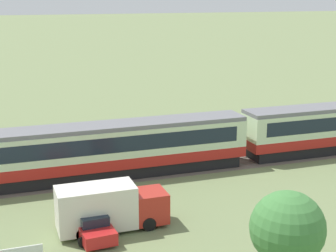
{
  "coord_description": "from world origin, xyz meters",
  "views": [
    {
      "loc": [
        -38.55,
        -35.65,
        13.19
      ],
      "look_at": [
        -25.31,
        2.48,
        2.73
      ],
      "focal_mm": 55.0,
      "sensor_mm": 36.0,
      "label": 1
    }
  ],
  "objects_px": {
    "passenger_train": "(110,148)",
    "yard_tree_0": "(287,229)",
    "parked_car_red": "(91,223)",
    "delivery_truck_red": "(109,207)"
  },
  "relations": [
    {
      "from": "delivery_truck_red",
      "to": "passenger_train",
      "type": "bearing_deg",
      "value": 76.49
    },
    {
      "from": "passenger_train",
      "to": "yard_tree_0",
      "type": "xyz_separation_m",
      "value": [
        2.37,
        -19.93,
        2.28
      ]
    },
    {
      "from": "delivery_truck_red",
      "to": "yard_tree_0",
      "type": "xyz_separation_m",
      "value": [
        4.43,
        -11.36,
        3.16
      ]
    },
    {
      "from": "delivery_truck_red",
      "to": "yard_tree_0",
      "type": "height_order",
      "value": "yard_tree_0"
    },
    {
      "from": "passenger_train",
      "to": "parked_car_red",
      "type": "xyz_separation_m",
      "value": [
        -3.17,
        -8.77,
        -1.58
      ]
    },
    {
      "from": "passenger_train",
      "to": "delivery_truck_red",
      "type": "relative_size",
      "value": 17.44
    },
    {
      "from": "yard_tree_0",
      "to": "passenger_train",
      "type": "bearing_deg",
      "value": 96.78
    },
    {
      "from": "yard_tree_0",
      "to": "delivery_truck_red",
      "type": "bearing_deg",
      "value": 111.29
    },
    {
      "from": "passenger_train",
      "to": "yard_tree_0",
      "type": "distance_m",
      "value": 20.2
    },
    {
      "from": "passenger_train",
      "to": "yard_tree_0",
      "type": "relative_size",
      "value": 18.43
    }
  ]
}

